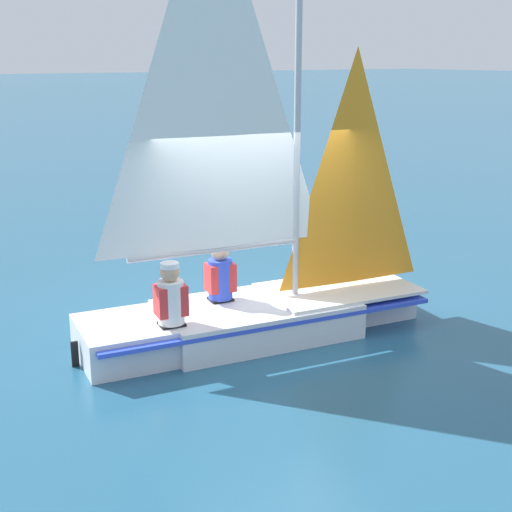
% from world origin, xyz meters
% --- Properties ---
extents(ground_plane, '(260.00, 260.00, 0.00)m').
position_xyz_m(ground_plane, '(0.00, 0.00, 0.00)').
color(ground_plane, '#235675').
extents(sailboat_main, '(1.91, 4.48, 5.43)m').
position_xyz_m(sailboat_main, '(0.00, 0.03, 0.78)').
color(sailboat_main, silver).
rests_on(sailboat_main, ground_plane).
extents(sailor_helm, '(0.34, 0.37, 1.16)m').
position_xyz_m(sailor_helm, '(0.32, 0.32, 0.63)').
color(sailor_helm, black).
rests_on(sailor_helm, ground_plane).
extents(sailor_crew, '(0.34, 0.37, 1.16)m').
position_xyz_m(sailor_crew, '(-0.12, 1.22, 0.63)').
color(sailor_crew, black).
rests_on(sailor_crew, ground_plane).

